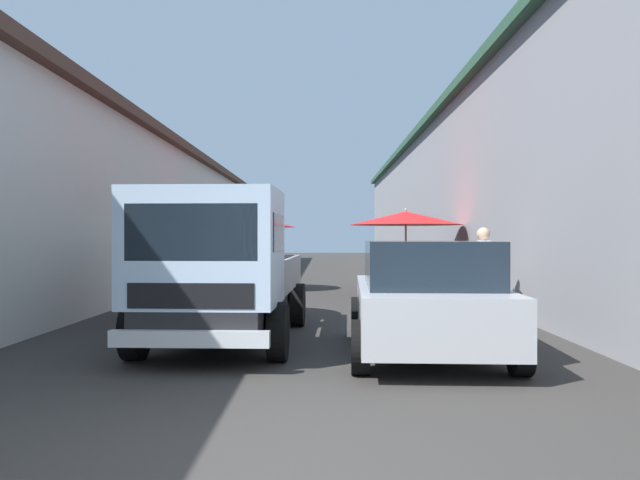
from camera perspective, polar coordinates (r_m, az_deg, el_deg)
ground at (r=17.57m, az=-0.97°, el=-4.67°), size 90.00×90.00×0.00m
building_left_whitewash at (r=21.27m, az=-21.35°, el=2.12°), size 49.80×7.50×4.40m
building_right_concrete at (r=21.01m, az=20.02°, el=3.69°), size 49.80×7.50×5.53m
fruit_stall_mid_lane at (r=11.68m, az=-10.06°, el=1.44°), size 2.41×2.41×2.25m
fruit_stall_near_right at (r=16.32m, az=7.70°, el=1.20°), size 2.89×2.89×2.24m
fruit_stall_far_left at (r=18.08m, az=-6.43°, el=0.85°), size 2.69×2.69×2.20m
hatchback_car at (r=8.30m, az=9.50°, el=-5.03°), size 3.98×2.06×1.45m
delivery_truck at (r=8.47m, az=-9.19°, el=-2.87°), size 4.98×2.10×2.08m
vendor_by_crates at (r=11.44m, az=14.49°, el=-2.41°), size 0.65×0.28×1.67m
parked_scooter at (r=20.08m, az=-9.56°, el=-2.78°), size 1.69×0.47×1.14m
plastic_stool at (r=17.13m, az=-8.66°, el=-3.70°), size 0.30×0.30×0.43m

